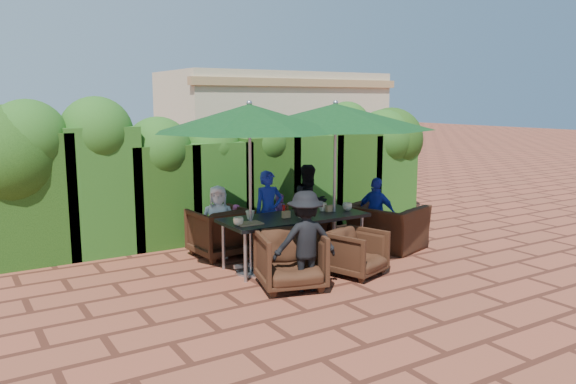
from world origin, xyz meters
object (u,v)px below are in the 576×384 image
chair_far_mid (269,229)px  chair_near_left (291,257)px  chair_far_right (303,222)px  chair_end_right (387,219)px  umbrella_right (335,117)px  chair_near_right (357,251)px  dining_table (294,221)px  chair_far_left (220,230)px  umbrella_left (249,118)px

chair_far_mid → chair_near_left: bearing=69.1°
chair_far_right → chair_end_right: bearing=135.3°
chair_end_right → chair_far_mid: bearing=44.1°
umbrella_right → chair_near_right: 2.06m
umbrella_right → chair_near_left: umbrella_right is taller
chair_far_mid → chair_near_left: size_ratio=0.83×
umbrella_right → dining_table: bearing=176.6°
chair_far_right → chair_far_mid: bearing=0.3°
chair_far_mid → chair_end_right: 1.97m
chair_far_left → chair_near_right: chair_far_left is taller
chair_near_left → chair_end_right: size_ratio=0.75×
umbrella_left → chair_near_right: umbrella_left is taller
dining_table → chair_end_right: 1.83m
chair_far_mid → chair_near_left: chair_near_left is taller
chair_near_right → chair_far_right: bearing=62.0°
umbrella_right → chair_far_right: 2.09m
chair_far_mid → chair_far_left: bearing=-5.9°
chair_far_left → chair_far_mid: 0.86m
chair_far_mid → chair_far_right: size_ratio=0.93×
umbrella_right → chair_far_left: (-1.46, 1.07, -1.79)m
umbrella_right → chair_near_left: 2.37m
chair_far_mid → chair_far_right: chair_far_right is taller
dining_table → chair_near_right: size_ratio=3.11×
chair_far_left → chair_far_right: size_ratio=1.13×
chair_far_left → chair_far_mid: chair_far_left is taller
dining_table → chair_near_right: 1.07m
umbrella_right → chair_end_right: umbrella_right is taller
chair_far_left → chair_end_right: size_ratio=0.76×
dining_table → chair_far_right: (0.78, 0.96, -0.30)m
chair_far_mid → chair_end_right: chair_end_right is taller
umbrella_left → chair_far_right: bearing=32.7°
dining_table → chair_end_right: chair_end_right is taller
dining_table → chair_near_right: bearing=-61.7°
chair_far_right → chair_near_right: 1.88m
dining_table → umbrella_right: umbrella_right is taller
umbrella_right → chair_far_mid: umbrella_right is taller
umbrella_right → chair_far_right: (0.08, 1.00, -1.84)m
dining_table → chair_far_mid: 0.99m
dining_table → umbrella_left: size_ratio=0.82×
chair_near_left → chair_far_mid: bearing=84.5°
umbrella_right → chair_near_right: umbrella_right is taller
dining_table → umbrella_right: 1.69m
chair_far_right → chair_near_left: size_ratio=0.90×
umbrella_left → umbrella_right: size_ratio=0.91×
chair_near_left → umbrella_right: bearing=48.2°
chair_far_right → chair_end_right: size_ratio=0.67×
chair_near_left → dining_table: bearing=70.9°
chair_near_right → chair_far_mid: bearing=83.3°
dining_table → chair_far_left: bearing=126.4°
dining_table → chair_far_right: chair_far_right is taller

